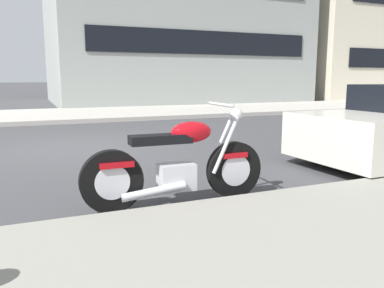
# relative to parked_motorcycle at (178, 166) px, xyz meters

# --- Properties ---
(ground_plane) EXTENTS (260.00, 260.00, 0.00)m
(ground_plane) POSITION_rel_parked_motorcycle_xyz_m (-0.62, 4.19, -0.44)
(ground_plane) COLOR #3D3D3F
(sidewalk_far_curb) EXTENTS (120.00, 5.00, 0.14)m
(sidewalk_far_curb) POSITION_rel_parked_motorcycle_xyz_m (11.38, 11.14, -0.37)
(sidewalk_far_curb) COLOR #ADA89E
(sidewalk_far_curb) RESTS_ON ground
(parking_stall_stripe) EXTENTS (0.12, 2.20, 0.01)m
(parking_stall_stripe) POSITION_rel_parked_motorcycle_xyz_m (-0.62, 0.34, -0.44)
(parking_stall_stripe) COLOR silver
(parking_stall_stripe) RESTS_ON ground
(parked_motorcycle) EXTENTS (2.13, 0.62, 1.14)m
(parked_motorcycle) POSITION_rel_parked_motorcycle_xyz_m (0.00, 0.00, 0.00)
(parked_motorcycle) COLOR black
(parked_motorcycle) RESTS_ON ground
(townhouse_mid_block) EXTENTS (15.05, 10.04, 11.64)m
(townhouse_mid_block) POSITION_rel_parked_motorcycle_xyz_m (21.90, 18.42, 5.38)
(townhouse_mid_block) COLOR beige
(townhouse_mid_block) RESTS_ON ground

